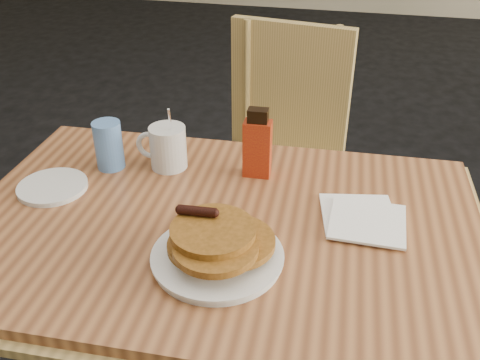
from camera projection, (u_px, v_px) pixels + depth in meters
name	position (u px, v px, depth m)	size (l,w,h in m)	color
main_table	(219.00, 236.00, 1.19)	(1.20, 0.84, 0.75)	#9F6338
chair_main_far	(283.00, 139.00, 1.89)	(0.50, 0.50, 0.96)	tan
pancake_plate	(217.00, 249.00, 1.04)	(0.26, 0.26, 0.10)	silver
coffee_mug	(167.00, 146.00, 1.35)	(0.13, 0.09, 0.17)	silver
syrup_bottle	(257.00, 145.00, 1.30)	(0.07, 0.05, 0.18)	maroon
napkin_stack	(363.00, 218.00, 1.17)	(0.20, 0.21, 0.01)	white
blue_tumbler	(109.00, 145.00, 1.34)	(0.07, 0.07, 0.12)	#5380C2
side_saucer	(53.00, 187.00, 1.28)	(0.17, 0.17, 0.01)	silver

